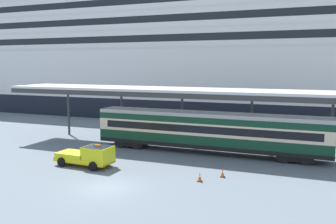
% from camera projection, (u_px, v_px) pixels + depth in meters
% --- Properties ---
extents(ground_plane, '(400.00, 400.00, 0.00)m').
position_uv_depth(ground_plane, '(106.00, 188.00, 26.54)').
color(ground_plane, slate).
extents(cruise_ship, '(154.63, 27.66, 36.58)m').
position_uv_depth(cruise_ship, '(209.00, 47.00, 66.67)').
color(cruise_ship, black).
rests_on(cruise_ship, ground).
extents(platform_canopy, '(45.62, 5.82, 6.38)m').
position_uv_depth(platform_canopy, '(209.00, 92.00, 36.60)').
color(platform_canopy, silver).
rests_on(platform_canopy, ground).
extents(train_carriage, '(23.24, 2.81, 4.11)m').
position_uv_depth(train_carriage, '(208.00, 130.00, 36.69)').
color(train_carriage, black).
rests_on(train_carriage, ground).
extents(service_truck, '(5.28, 2.43, 2.02)m').
position_uv_depth(service_truck, '(89.00, 155.00, 32.00)').
color(service_truck, yellow).
rests_on(service_truck, ground).
extents(traffic_cone_near, '(0.36, 0.36, 0.70)m').
position_uv_depth(traffic_cone_near, '(223.00, 173.00, 29.07)').
color(traffic_cone_near, black).
rests_on(traffic_cone_near, ground).
extents(traffic_cone_mid, '(0.36, 0.36, 0.73)m').
position_uv_depth(traffic_cone_mid, '(200.00, 177.00, 27.96)').
color(traffic_cone_mid, black).
rests_on(traffic_cone_mid, ground).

